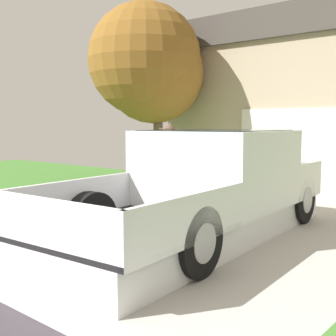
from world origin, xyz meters
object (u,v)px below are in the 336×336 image
(pickup_truck, at_px, (213,188))
(handbag, at_px, (161,206))
(person_with_hat, at_px, (170,162))
(front_yard_tree, at_px, (148,66))

(pickup_truck, relative_size, handbag, 12.47)
(person_with_hat, relative_size, handbag, 3.91)
(handbag, height_order, front_yard_tree, front_yard_tree)
(pickup_truck, height_order, handbag, pickup_truck)
(pickup_truck, relative_size, person_with_hat, 3.19)
(handbag, bearing_deg, person_with_hat, 80.39)
(pickup_truck, bearing_deg, person_with_hat, 148.02)
(person_with_hat, distance_m, front_yard_tree, 4.92)
(person_with_hat, xyz_separation_m, front_yard_tree, (-3.24, 2.88, 2.33))
(pickup_truck, distance_m, front_yard_tree, 6.55)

